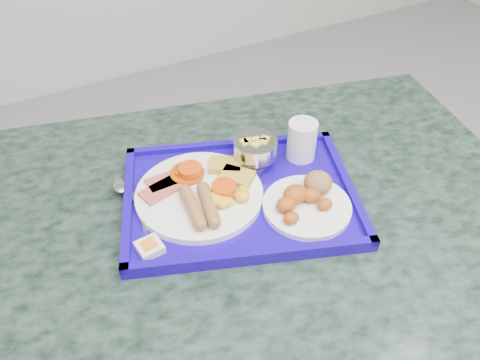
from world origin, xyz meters
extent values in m
cylinder|color=slate|center=(-0.27, 0.88, 0.40)|extent=(0.12, 0.12, 0.73)
cube|color=black|center=(-0.27, 0.88, 0.79)|extent=(1.46, 1.15, 0.04)
cube|color=#150398|center=(-0.24, 0.91, 0.82)|extent=(0.56, 0.49, 0.02)
cube|color=#150398|center=(-0.18, 1.07, 0.83)|extent=(0.45, 0.18, 0.01)
cube|color=#150398|center=(-0.29, 0.76, 0.83)|extent=(0.45, 0.18, 0.01)
cube|color=#150398|center=(-0.02, 0.83, 0.83)|extent=(0.14, 0.33, 0.01)
cube|color=#150398|center=(-0.45, 0.99, 0.83)|extent=(0.14, 0.33, 0.01)
cylinder|color=white|center=(-0.31, 0.94, 0.83)|extent=(0.26, 0.26, 0.01)
cube|color=#C6554F|center=(-0.36, 1.00, 0.84)|extent=(0.09, 0.05, 0.01)
cube|color=#C6554F|center=(-0.38, 0.98, 0.84)|extent=(0.10, 0.07, 0.01)
cylinder|color=#AE4407|center=(-0.31, 1.00, 0.84)|extent=(0.07, 0.07, 0.01)
sphere|color=#AE4407|center=(-0.33, 1.01, 0.85)|extent=(0.01, 0.01, 0.01)
sphere|color=#AE4407|center=(-0.32, 1.02, 0.85)|extent=(0.01, 0.01, 0.01)
sphere|color=#AE4407|center=(-0.30, 1.02, 0.85)|extent=(0.01, 0.01, 0.01)
sphere|color=#AE4407|center=(-0.31, 0.98, 0.85)|extent=(0.01, 0.01, 0.01)
sphere|color=#AE4407|center=(-0.30, 1.01, 0.85)|extent=(0.01, 0.01, 0.01)
sphere|color=#AE4407|center=(-0.31, 1.02, 0.85)|extent=(0.01, 0.01, 0.01)
sphere|color=#AE4407|center=(-0.31, 0.98, 0.85)|extent=(0.01, 0.01, 0.01)
sphere|color=#AE4407|center=(-0.32, 0.99, 0.85)|extent=(0.01, 0.01, 0.01)
sphere|color=#AE4407|center=(-0.32, 1.03, 0.85)|extent=(0.01, 0.01, 0.01)
sphere|color=#AE4407|center=(-0.31, 1.02, 0.85)|extent=(0.01, 0.01, 0.01)
sphere|color=#AE4407|center=(-0.33, 1.00, 0.85)|extent=(0.01, 0.01, 0.01)
cube|color=gold|center=(-0.23, 0.99, 0.84)|extent=(0.08, 0.08, 0.01)
cube|color=gold|center=(-0.23, 0.94, 0.84)|extent=(0.08, 0.08, 0.01)
cylinder|color=brown|center=(-0.35, 0.90, 0.85)|extent=(0.04, 0.10, 0.03)
cylinder|color=brown|center=(-0.32, 0.89, 0.85)|extent=(0.05, 0.10, 0.03)
ellipsoid|color=gold|center=(-0.28, 0.88, 0.85)|extent=(0.02, 0.02, 0.02)
ellipsoid|color=gold|center=(-0.29, 0.89, 0.85)|extent=(0.03, 0.03, 0.02)
ellipsoid|color=gold|center=(-0.28, 0.93, 0.85)|extent=(0.02, 0.02, 0.02)
ellipsoid|color=gold|center=(-0.27, 0.93, 0.85)|extent=(0.02, 0.02, 0.02)
ellipsoid|color=gold|center=(-0.30, 0.91, 0.85)|extent=(0.03, 0.03, 0.02)
ellipsoid|color=gold|center=(-0.25, 0.88, 0.85)|extent=(0.03, 0.03, 0.02)
ellipsoid|color=gold|center=(-0.26, 0.91, 0.85)|extent=(0.03, 0.03, 0.02)
ellipsoid|color=gold|center=(-0.27, 0.93, 0.85)|extent=(0.03, 0.03, 0.02)
ellipsoid|color=gold|center=(-0.30, 0.90, 0.85)|extent=(0.03, 0.03, 0.02)
ellipsoid|color=gold|center=(-0.26, 0.90, 0.85)|extent=(0.02, 0.02, 0.01)
ellipsoid|color=gold|center=(-0.23, 0.90, 0.85)|extent=(0.02, 0.02, 0.01)
ellipsoid|color=gold|center=(-0.26, 0.91, 0.85)|extent=(0.02, 0.02, 0.02)
cylinder|color=red|center=(-0.31, 1.00, 0.85)|extent=(0.05, 0.05, 0.01)
cylinder|color=red|center=(-0.27, 0.91, 0.85)|extent=(0.05, 0.05, 0.01)
cylinder|color=white|center=(-0.14, 0.81, 0.83)|extent=(0.18, 0.18, 0.01)
ellipsoid|color=#A04612|center=(-0.11, 0.79, 0.85)|extent=(0.03, 0.03, 0.02)
ellipsoid|color=#A04612|center=(-0.12, 0.82, 0.85)|extent=(0.04, 0.04, 0.03)
ellipsoid|color=#A04612|center=(-0.15, 0.83, 0.85)|extent=(0.05, 0.04, 0.04)
ellipsoid|color=#A04612|center=(-0.18, 0.82, 0.85)|extent=(0.04, 0.04, 0.03)
ellipsoid|color=#A04612|center=(-0.19, 0.79, 0.85)|extent=(0.03, 0.03, 0.02)
ellipsoid|color=#94643B|center=(-0.10, 0.83, 0.86)|extent=(0.06, 0.06, 0.05)
cylinder|color=#B7B7BA|center=(-0.16, 0.98, 0.83)|extent=(0.06, 0.06, 0.01)
cylinder|color=#B7B7BA|center=(-0.16, 0.98, 0.84)|extent=(0.02, 0.02, 0.02)
cylinder|color=#B7B7BA|center=(-0.16, 0.98, 0.87)|extent=(0.10, 0.10, 0.04)
cube|color=#CDCF4E|center=(-0.17, 0.99, 0.88)|extent=(0.02, 0.02, 0.01)
cube|color=#CDCF4E|center=(-0.18, 0.99, 0.88)|extent=(0.02, 0.02, 0.01)
cube|color=#CDCF4E|center=(-0.16, 0.99, 0.88)|extent=(0.02, 0.02, 0.01)
cube|color=#CDCF4E|center=(-0.14, 0.98, 0.88)|extent=(0.02, 0.02, 0.01)
cube|color=#CDCF4E|center=(-0.15, 0.97, 0.88)|extent=(0.02, 0.02, 0.01)
cube|color=#CDCF4E|center=(-0.17, 0.97, 0.88)|extent=(0.02, 0.02, 0.01)
cylinder|color=white|center=(-0.05, 0.96, 0.87)|extent=(0.06, 0.06, 0.09)
cylinder|color=#E0450C|center=(-0.05, 0.96, 0.91)|extent=(0.06, 0.06, 0.01)
cube|color=#B7B7BA|center=(-0.43, 0.97, 0.83)|extent=(0.04, 0.13, 0.00)
ellipsoid|color=#B7B7BA|center=(-0.45, 1.05, 0.83)|extent=(0.04, 0.05, 0.01)
cube|color=#B7B7BA|center=(-0.43, 0.98, 0.83)|extent=(0.05, 0.19, 0.00)
cube|color=silver|center=(-0.45, 0.86, 0.83)|extent=(0.05, 0.05, 0.02)
cube|color=orange|center=(-0.45, 0.86, 0.84)|extent=(0.03, 0.03, 0.00)
camera|label=1|loc=(-0.57, 0.29, 1.49)|focal=35.00mm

